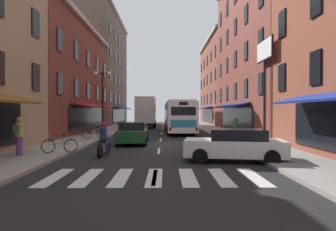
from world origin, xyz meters
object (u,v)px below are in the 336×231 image
sedan_near (133,132)px  motorcycle_rider (104,141)px  box_truck (146,112)px  street_lamp_twin (103,100)px  bicycle_near (60,145)px  pedestrian_near (19,135)px  transit_bus (178,116)px  billboard_sign (265,63)px  pedestrian_mid (236,126)px  sedan_mid (235,145)px  bicycle_mid (94,134)px

sedan_near → motorcycle_rider: (-0.82, -5.64, -0.04)m
box_truck → street_lamp_twin: street_lamp_twin is taller
bicycle_near → pedestrian_near: (-1.54, -0.88, 0.59)m
street_lamp_twin → transit_bus: bearing=38.7°
transit_bus → box_truck: size_ratio=1.55×
bicycle_near → pedestrian_near: pedestrian_near is taller
sedan_near → bicycle_near: (-3.03, -5.48, -0.24)m
street_lamp_twin → billboard_sign: bearing=-23.7°
transit_bus → pedestrian_near: 18.72m
pedestrian_mid → street_lamp_twin: (-11.11, 0.83, 2.18)m
sedan_near → sedan_mid: bearing=-54.4°
bicycle_mid → sedan_mid: bearing=-47.7°
billboard_sign → street_lamp_twin: 13.32m
bicycle_near → pedestrian_mid: 14.74m
pedestrian_mid → box_truck: bearing=-132.4°
sedan_near → sedan_mid: 8.91m
billboard_sign → sedan_near: (-8.86, 0.10, -4.65)m
transit_bus → sedan_mid: transit_bus is taller
sedan_near → pedestrian_mid: bearing=28.6°
box_truck → sedan_near: (0.38, -19.51, -1.30)m
bicycle_mid → street_lamp_twin: street_lamp_twin is taller
transit_bus → pedestrian_near: (-8.08, -16.88, -0.58)m
street_lamp_twin → pedestrian_mid: bearing=-4.3°
street_lamp_twin → motorcycle_rider: bearing=-77.8°
sedan_mid → street_lamp_twin: (-8.34, 12.41, 2.42)m
sedan_near → pedestrian_near: size_ratio=2.71×
sedan_mid → bicycle_mid: bearing=132.3°
pedestrian_mid → billboard_sign: bearing=30.3°
transit_bus → street_lamp_twin: street_lamp_twin is taller
box_truck → pedestrian_near: size_ratio=4.37×
box_truck → pedestrian_mid: box_truck is taller
billboard_sign → bicycle_near: 13.94m
bicycle_mid → pedestrian_near: bearing=-100.5°
billboard_sign → pedestrian_near: (-13.43, -6.26, -4.30)m
transit_bus → sedan_mid: bearing=-84.6°
bicycle_near → box_truck: bearing=84.0°
billboard_sign → motorcycle_rider: (-9.69, -5.53, -4.68)m
box_truck → sedan_mid: (5.57, -26.76, -1.32)m
box_truck → street_lamp_twin: bearing=-100.9°
bicycle_mid → transit_bus: bearing=52.9°
sedan_mid → bicycle_near: (-8.21, 1.76, -0.22)m
billboard_sign → sedan_near: billboard_sign is taller
transit_bus → pedestrian_near: size_ratio=6.75×
billboard_sign → motorcycle_rider: 12.10m
box_truck → billboard_sign: bearing=-64.8°
sedan_near → bicycle_near: 6.27m
sedan_mid → street_lamp_twin: size_ratio=0.83×
sedan_near → street_lamp_twin: street_lamp_twin is taller
transit_bus → bicycle_near: bearing=-112.2°
bicycle_near → billboard_sign: bearing=24.3°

